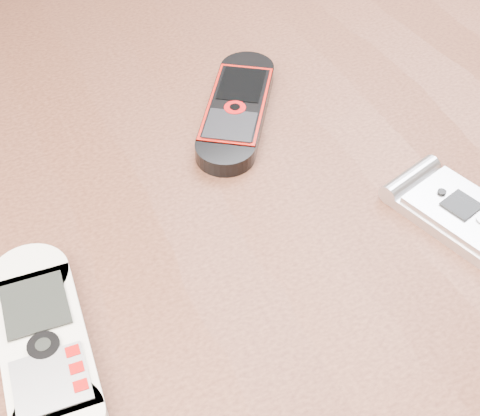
% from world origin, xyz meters
% --- Properties ---
extents(table, '(1.20, 0.80, 0.75)m').
position_xyz_m(table, '(0.00, 0.00, 0.64)').
color(table, black).
rests_on(table, ground).
extents(nokia_white, '(0.06, 0.16, 0.02)m').
position_xyz_m(nokia_white, '(-0.15, -0.05, 0.76)').
color(nokia_white, beige).
rests_on(nokia_white, table).
extents(nokia_black_red, '(0.13, 0.16, 0.02)m').
position_xyz_m(nokia_black_red, '(0.05, 0.11, 0.76)').
color(nokia_black_red, black).
rests_on(nokia_black_red, table).
extents(motorola_razr, '(0.08, 0.12, 0.02)m').
position_xyz_m(motorola_razr, '(0.15, -0.07, 0.76)').
color(motorola_razr, silver).
rests_on(motorola_razr, table).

